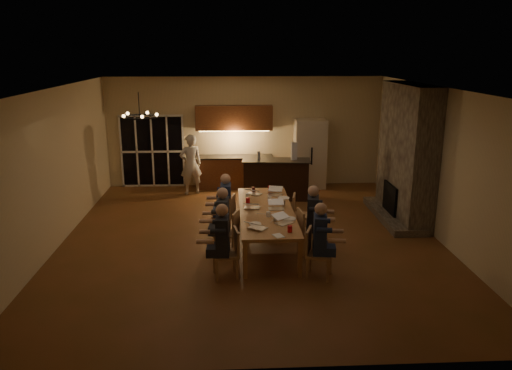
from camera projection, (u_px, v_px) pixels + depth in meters
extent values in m
plane|color=brown|center=(251.00, 239.00, 10.72)|extent=(9.00, 9.00, 0.00)
cube|color=#BFB087|center=(244.00, 132.00, 14.65)|extent=(8.00, 0.04, 3.20)
cube|color=#BFB087|center=(53.00, 169.00, 10.09)|extent=(0.04, 9.00, 3.20)
cube|color=#BFB087|center=(441.00, 165.00, 10.50)|extent=(0.04, 9.00, 3.20)
cube|color=white|center=(251.00, 87.00, 9.87)|extent=(8.00, 9.00, 0.04)
cube|color=black|center=(153.00, 151.00, 14.61)|extent=(1.86, 0.08, 2.10)
cube|color=#726A5A|center=(407.00, 153.00, 11.64)|extent=(0.58, 2.50, 3.20)
cube|color=beige|center=(310.00, 154.00, 14.55)|extent=(0.90, 0.68, 2.00)
cube|color=#B77649|center=(266.00, 227.00, 10.39)|extent=(1.10, 3.34, 0.75)
cube|color=black|center=(276.00, 179.00, 13.53)|extent=(1.88, 0.85, 1.08)
imported|color=silver|center=(191.00, 164.00, 13.90)|extent=(0.71, 0.57, 1.69)
torus|color=black|center=(140.00, 117.00, 9.15)|extent=(0.65, 0.65, 0.03)
cylinder|color=white|center=(268.00, 214.00, 9.85)|extent=(0.09, 0.09, 0.10)
cylinder|color=white|center=(270.00, 199.00, 10.85)|extent=(0.09, 0.09, 0.10)
cylinder|color=white|center=(247.00, 196.00, 11.08)|extent=(0.08, 0.08, 0.10)
cylinder|color=#B40C13|center=(290.00, 229.00, 9.01)|extent=(0.09, 0.09, 0.12)
cylinder|color=#B40C13|center=(248.00, 200.00, 10.71)|extent=(0.09, 0.09, 0.12)
cylinder|color=#B40C13|center=(270.00, 188.00, 11.63)|extent=(0.09, 0.09, 0.12)
cylinder|color=#B2B2B7|center=(275.00, 218.00, 9.58)|extent=(0.07, 0.07, 0.12)
cylinder|color=#3F0F0C|center=(254.00, 189.00, 11.54)|extent=(0.07, 0.07, 0.12)
cylinder|color=#B2B2B7|center=(284.00, 203.00, 10.51)|extent=(0.06, 0.06, 0.12)
cylinder|color=white|center=(289.00, 219.00, 9.71)|extent=(0.26, 0.26, 0.02)
cylinder|color=white|center=(255.00, 224.00, 9.43)|extent=(0.23, 0.23, 0.02)
cylinder|color=white|center=(284.00, 198.00, 11.07)|extent=(0.26, 0.26, 0.02)
cube|color=white|center=(278.00, 236.00, 8.83)|extent=(0.23, 0.26, 0.01)
cylinder|color=#99999E|center=(259.00, 156.00, 13.31)|extent=(0.08, 0.08, 0.24)
cube|color=silver|center=(294.00, 151.00, 13.35)|extent=(0.15, 0.15, 0.47)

